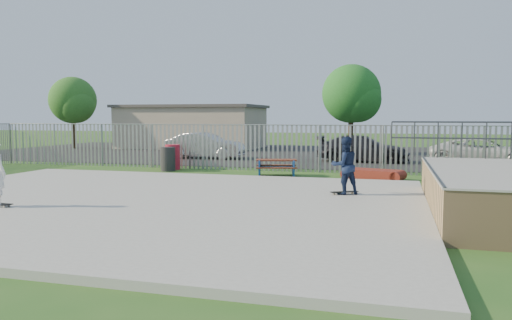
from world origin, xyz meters
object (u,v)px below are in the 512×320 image
(trash_bin_red, at_px, (173,157))
(car_silver, at_px, (205,146))
(funbox, at_px, (373,175))
(skater_navy, at_px, (345,166))
(tree_left, at_px, (73,100))
(car_dark, at_px, (362,149))
(car_white, at_px, (484,152))
(picnic_table, at_px, (276,168))
(trash_bin_grey, at_px, (168,159))
(tree_mid, at_px, (351,94))

(trash_bin_red, relative_size, car_silver, 0.25)
(funbox, relative_size, skater_navy, 1.27)
(trash_bin_red, relative_size, tree_left, 0.21)
(car_dark, distance_m, car_white, 5.70)
(picnic_table, xyz_separation_m, funbox, (3.73, -0.03, -0.15))
(trash_bin_grey, bearing_deg, car_silver, 96.77)
(tree_mid, bearing_deg, tree_left, 179.04)
(funbox, relative_size, car_white, 0.43)
(car_white, bearing_deg, trash_bin_red, 122.42)
(skater_navy, bearing_deg, car_silver, -84.04)
(picnic_table, distance_m, tree_left, 22.41)
(car_silver, bearing_deg, car_dark, -90.36)
(car_dark, bearing_deg, trash_bin_grey, 131.88)
(trash_bin_grey, distance_m, tree_mid, 13.91)
(trash_bin_red, bearing_deg, picnic_table, -14.47)
(tree_left, bearing_deg, skater_navy, -39.31)
(funbox, xyz_separation_m, car_white, (4.81, 6.40, 0.50))
(tree_mid, bearing_deg, skater_navy, -85.79)
(tree_mid, bearing_deg, funbox, -81.34)
(car_silver, distance_m, tree_mid, 9.73)
(trash_bin_red, bearing_deg, car_silver, 96.49)
(tree_left, xyz_separation_m, skater_navy, (21.34, -17.47, -2.56))
(car_silver, relative_size, skater_navy, 2.67)
(trash_bin_red, distance_m, skater_navy, 10.24)
(car_silver, relative_size, car_white, 0.91)
(funbox, bearing_deg, skater_navy, -80.71)
(trash_bin_grey, relative_size, car_dark, 0.22)
(car_dark, relative_size, skater_navy, 2.86)
(trash_bin_grey, relative_size, tree_mid, 0.19)
(car_silver, distance_m, car_white, 14.26)
(trash_bin_grey, distance_m, car_silver, 6.42)
(picnic_table, relative_size, trash_bin_grey, 1.79)
(picnic_table, xyz_separation_m, tree_left, (-18.23, 12.64, 3.18))
(trash_bin_red, bearing_deg, car_dark, 36.40)
(tree_left, xyz_separation_m, tree_mid, (20.08, -0.34, 0.22))
(picnic_table, bearing_deg, trash_bin_grey, 159.47)
(picnic_table, distance_m, car_dark, 7.75)
(car_dark, bearing_deg, trash_bin_red, 128.32)
(car_dark, bearing_deg, tree_mid, 13.41)
(funbox, height_order, car_silver, car_silver)
(car_white, bearing_deg, car_dark, 93.92)
(funbox, height_order, tree_left, tree_left)
(picnic_table, bearing_deg, car_dark, 54.42)
(trash_bin_red, bearing_deg, tree_left, 139.28)
(picnic_table, height_order, trash_bin_grey, trash_bin_grey)
(trash_bin_red, relative_size, car_dark, 0.24)
(tree_left, distance_m, tree_mid, 20.09)
(skater_navy, bearing_deg, trash_bin_grey, -64.80)
(funbox, xyz_separation_m, tree_mid, (-1.88, 12.33, 3.55))
(picnic_table, height_order, trash_bin_red, trash_bin_red)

